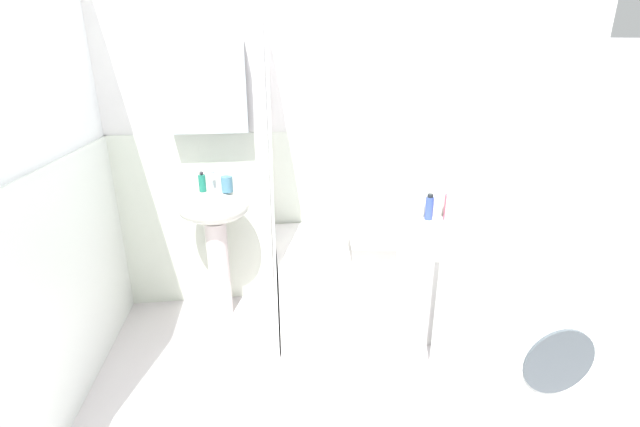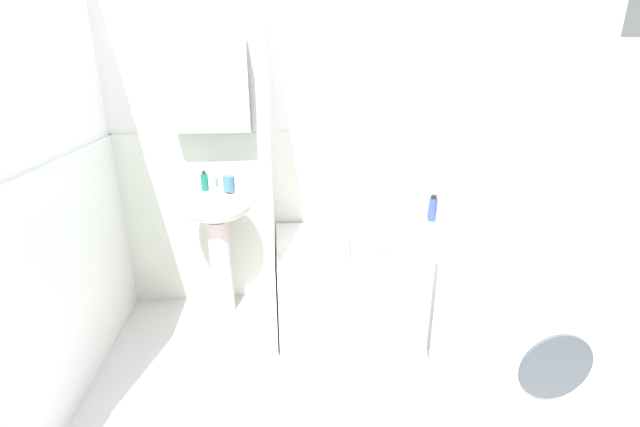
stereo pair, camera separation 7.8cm
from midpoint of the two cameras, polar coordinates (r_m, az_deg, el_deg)
ground_plane at (r=2.37m, az=9.80°, el=-25.34°), size 4.80×5.60×0.04m
wall_back_tiled at (r=2.95m, az=3.64°, el=9.80°), size 3.60×0.18×2.40m
wall_left_tiled at (r=2.27m, az=-32.94°, el=2.97°), size 0.07×1.81×2.40m
sink at (r=2.84m, az=-12.69°, el=-1.62°), size 0.44×0.34×0.87m
faucet at (r=2.83m, az=-12.96°, el=4.53°), size 0.03×0.12×0.12m
soap_dispenser at (r=2.79m, az=-14.31°, el=4.13°), size 0.04×0.04×0.13m
toothbrush_cup at (r=2.74m, az=-11.20°, el=3.94°), size 0.07×0.07×0.10m
bathtub at (r=2.91m, az=9.65°, el=-8.59°), size 1.44×0.72×0.57m
shower_curtain at (r=2.54m, az=-5.61°, el=4.88°), size 0.01×0.72×2.00m
shampoo_bottle at (r=3.22m, az=19.33°, el=0.97°), size 0.06×0.06×0.22m
body_wash_bottle at (r=3.17m, az=17.90°, el=0.68°), size 0.07×0.07×0.21m
conditioner_bottle at (r=3.15m, az=15.44°, el=0.60°), size 0.06×0.06×0.19m
towel_folded at (r=2.55m, az=7.72°, el=-4.63°), size 0.28×0.27×0.08m
washer_dryer_stack at (r=2.14m, az=27.01°, el=-4.30°), size 0.57×0.61×1.71m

